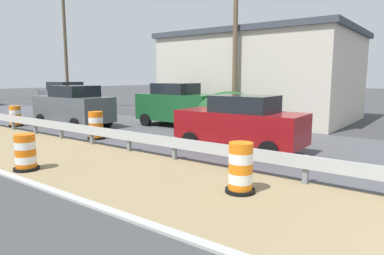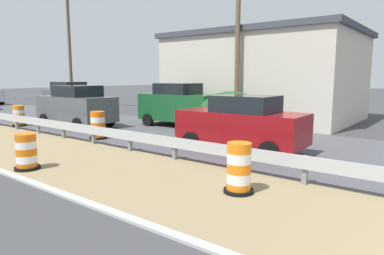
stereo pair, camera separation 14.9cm
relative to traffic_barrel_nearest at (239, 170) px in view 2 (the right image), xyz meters
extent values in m
cube|color=#ADB2B7|center=(1.41, -1.97, 0.04)|extent=(0.08, 57.20, 0.32)
cube|color=slate|center=(1.49, -0.95, -0.16)|extent=(0.12, 0.12, 0.70)
cube|color=slate|center=(1.49, 1.09, -0.16)|extent=(0.12, 0.12, 0.70)
cube|color=slate|center=(1.49, 3.14, -0.16)|extent=(0.12, 0.12, 0.70)
cube|color=slate|center=(1.49, 5.18, -0.16)|extent=(0.12, 0.12, 0.70)
cube|color=slate|center=(1.49, 7.22, -0.16)|extent=(0.12, 0.12, 0.70)
cube|color=slate|center=(1.49, 9.26, -0.16)|extent=(0.12, 0.12, 0.70)
cube|color=slate|center=(1.49, 11.31, -0.16)|extent=(0.12, 0.12, 0.70)
cube|color=slate|center=(1.49, 13.35, -0.16)|extent=(0.12, 0.12, 0.70)
cylinder|color=orange|center=(0.00, 0.00, -0.40)|extent=(0.54, 0.54, 0.23)
cylinder|color=white|center=(0.00, 0.00, -0.17)|extent=(0.54, 0.54, 0.23)
cylinder|color=orange|center=(0.00, 0.00, 0.05)|extent=(0.54, 0.54, 0.23)
cylinder|color=white|center=(0.00, 0.00, 0.28)|extent=(0.54, 0.54, 0.23)
cylinder|color=orange|center=(0.00, 0.00, 0.50)|extent=(0.54, 0.54, 0.23)
cylinder|color=black|center=(0.00, 0.00, -0.47)|extent=(0.67, 0.67, 0.08)
cylinder|color=orange|center=(-1.90, 5.63, -0.41)|extent=(0.54, 0.54, 0.20)
cylinder|color=white|center=(-1.90, 5.63, -0.21)|extent=(0.54, 0.54, 0.20)
cylinder|color=orange|center=(-1.90, 5.63, -0.01)|extent=(0.54, 0.54, 0.20)
cylinder|color=white|center=(-1.90, 5.63, 0.19)|extent=(0.54, 0.54, 0.20)
cylinder|color=orange|center=(-1.90, 5.63, 0.39)|extent=(0.54, 0.54, 0.20)
cylinder|color=black|center=(-1.90, 5.63, -0.47)|extent=(0.68, 0.68, 0.08)
cylinder|color=orange|center=(2.29, 8.01, -0.40)|extent=(0.58, 0.58, 0.23)
cylinder|color=white|center=(2.29, 8.01, -0.17)|extent=(0.58, 0.58, 0.23)
cylinder|color=orange|center=(2.29, 8.01, 0.06)|extent=(0.58, 0.58, 0.23)
cylinder|color=white|center=(2.29, 8.01, 0.29)|extent=(0.58, 0.58, 0.23)
cylinder|color=orange|center=(2.29, 8.01, 0.51)|extent=(0.58, 0.58, 0.23)
cylinder|color=black|center=(2.29, 8.01, -0.47)|extent=(0.73, 0.73, 0.08)
cylinder|color=orange|center=(2.11, 14.38, -0.41)|extent=(0.55, 0.55, 0.21)
cylinder|color=white|center=(2.11, 14.38, -0.19)|extent=(0.55, 0.55, 0.21)
cylinder|color=orange|center=(2.11, 14.38, 0.02)|extent=(0.55, 0.55, 0.21)
cylinder|color=white|center=(2.11, 14.38, 0.23)|extent=(0.55, 0.55, 0.21)
cylinder|color=orange|center=(2.11, 14.38, 0.45)|extent=(0.55, 0.55, 0.21)
cylinder|color=black|center=(2.11, 14.38, -0.47)|extent=(0.69, 0.69, 0.08)
cube|color=#4C5156|center=(3.88, 11.89, 0.43)|extent=(1.91, 4.55, 1.24)
cube|color=black|center=(3.88, 11.71, 1.32)|extent=(1.70, 2.10, 0.56)
cylinder|color=black|center=(2.95, 13.40, -0.19)|extent=(0.22, 0.64, 0.64)
cylinder|color=black|center=(4.83, 13.39, -0.19)|extent=(0.22, 0.64, 0.64)
cylinder|color=black|center=(2.93, 10.40, -0.19)|extent=(0.22, 0.64, 0.64)
cylinder|color=black|center=(4.81, 10.39, -0.19)|extent=(0.22, 0.64, 0.64)
cylinder|color=black|center=(7.80, 29.47, -0.19)|extent=(0.22, 0.64, 0.64)
cube|color=maroon|center=(3.86, 2.17, 0.33)|extent=(1.90, 4.45, 1.05)
cube|color=black|center=(3.86, 1.99, 1.14)|extent=(1.66, 2.07, 0.56)
cylinder|color=black|center=(2.93, 3.60, -0.19)|extent=(0.24, 0.65, 0.64)
cylinder|color=black|center=(4.71, 3.64, -0.19)|extent=(0.24, 0.65, 0.64)
cylinder|color=black|center=(3.00, 0.69, -0.19)|extent=(0.24, 0.65, 0.64)
cylinder|color=black|center=(4.79, 0.73, -0.19)|extent=(0.24, 0.65, 0.64)
cube|color=#4C5156|center=(7.02, 17.21, 0.48)|extent=(1.84, 4.50, 1.34)
cube|color=black|center=(7.02, 17.39, 1.43)|extent=(1.61, 2.09, 0.56)
cylinder|color=black|center=(7.84, 15.72, -0.19)|extent=(0.24, 0.65, 0.64)
cylinder|color=black|center=(6.12, 15.76, -0.19)|extent=(0.24, 0.65, 0.64)
cylinder|color=black|center=(7.92, 18.66, -0.19)|extent=(0.24, 0.65, 0.64)
cylinder|color=black|center=(6.19, 18.70, -0.19)|extent=(0.24, 0.65, 0.64)
cube|color=#195128|center=(7.27, 7.68, 0.48)|extent=(2.06, 4.33, 1.35)
cube|color=black|center=(7.27, 7.86, 1.44)|extent=(1.81, 2.02, 0.56)
cylinder|color=black|center=(8.29, 6.30, -0.19)|extent=(0.24, 0.65, 0.64)
cylinder|color=black|center=(6.34, 6.25, -0.19)|extent=(0.24, 0.65, 0.64)
cylinder|color=black|center=(8.21, 9.12, -0.19)|extent=(0.24, 0.65, 0.64)
cylinder|color=black|center=(6.26, 9.07, -0.19)|extent=(0.24, 0.65, 0.64)
cube|color=beige|center=(13.07, 5.78, 1.91)|extent=(7.79, 10.31, 4.84)
cube|color=#3D424C|center=(13.07, 5.78, 4.47)|extent=(8.11, 10.72, 0.30)
cylinder|color=brown|center=(8.84, 5.26, 3.00)|extent=(0.24, 0.24, 7.03)
cylinder|color=brown|center=(9.37, 20.65, 4.22)|extent=(0.24, 0.24, 9.47)
ellipsoid|color=#1E4C23|center=(6.94, 4.41, 0.44)|extent=(2.96, 2.96, 1.90)
camera|label=1|loc=(-6.53, -3.55, 2.04)|focal=32.10mm
camera|label=2|loc=(-6.44, -3.67, 2.04)|focal=32.10mm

